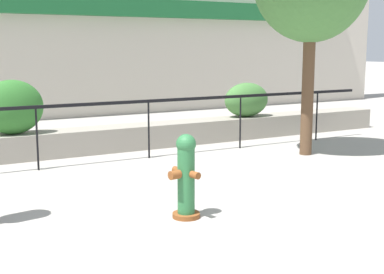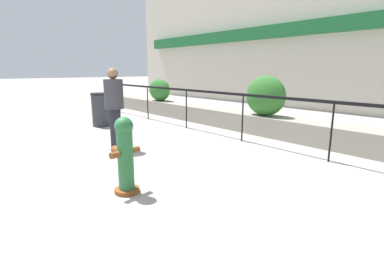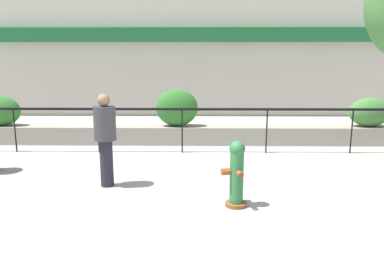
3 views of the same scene
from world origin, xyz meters
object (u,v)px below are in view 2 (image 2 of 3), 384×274
object	(u,v)px
hedge_bush_0	(160,90)
trash_bin	(101,110)
pedestrian	(114,104)
hedge_bush_1	(265,96)
fire_hydrant	(125,155)

from	to	relation	value
hedge_bush_0	trash_bin	distance (m)	3.12
pedestrian	trash_bin	xyz separation A→B (m)	(-2.78, 0.85, -0.48)
hedge_bush_1	fire_hydrant	size ratio (longest dim) A/B	1.09
hedge_bush_0	pedestrian	distance (m)	5.39
fire_hydrant	pedestrian	xyz separation A→B (m)	(-2.32, 0.97, 0.44)
fire_hydrant	trash_bin	xyz separation A→B (m)	(-5.10, 1.82, -0.04)
hedge_bush_1	trash_bin	distance (m)	4.87
hedge_bush_1	fire_hydrant	xyz separation A→B (m)	(1.21, -4.70, -0.47)
hedge_bush_0	hedge_bush_1	world-z (taller)	hedge_bush_1
hedge_bush_0	hedge_bush_1	bearing A→B (deg)	0.00
hedge_bush_0	fire_hydrant	world-z (taller)	hedge_bush_0
hedge_bush_1	fire_hydrant	world-z (taller)	hedge_bush_1
hedge_bush_0	trash_bin	xyz separation A→B (m)	(1.11, -2.89, -0.41)
hedge_bush_0	trash_bin	size ratio (longest dim) A/B	1.11
fire_hydrant	pedestrian	size ratio (longest dim) A/B	0.62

